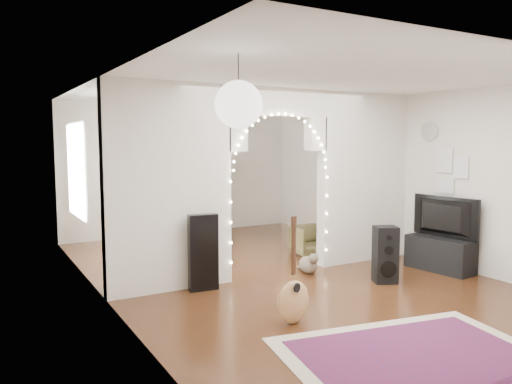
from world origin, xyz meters
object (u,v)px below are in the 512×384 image
bookcase (194,197)px  dining_chair_right (310,240)px  media_console (440,254)px  acoustic_guitar (293,285)px  dining_table (174,208)px  dining_chair_left (156,243)px  floor_speaker (385,255)px

bookcase → dining_chair_right: size_ratio=2.74×
media_console → acoustic_guitar: bearing=-173.2°
dining_table → dining_chair_left: 1.26m
dining_table → floor_speaker: bearing=-56.5°
dining_chair_left → dining_chair_right: size_ratio=0.98×
media_console → dining_chair_right: size_ratio=1.76×
bookcase → dining_table: bookcase is taller
floor_speaker → dining_chair_left: (-2.27, 3.00, -0.13)m
dining_chair_left → floor_speaker: bearing=-40.8°
media_console → dining_chair_right: (-1.11, 1.78, 0.01)m
bookcase → dining_chair_left: (-1.39, -1.67, -0.53)m
bookcase → dining_chair_right: bookcase is taller
bookcase → dining_chair_left: size_ratio=2.79×
acoustic_guitar → bookcase: bookcase is taller
floor_speaker → media_console: (1.17, 0.06, -0.14)m
dining_table → dining_chair_right: bearing=-40.6°
dining_table → dining_chair_right: size_ratio=2.35×
media_console → bookcase: bookcase is taller
dining_table → acoustic_guitar: bearing=-83.2°
acoustic_guitar → media_console: bearing=-7.3°
floor_speaker → dining_table: bearing=136.0°
acoustic_guitar → dining_table: (0.40, 4.64, 0.25)m
dining_table → dining_chair_left: dining_table is taller
dining_chair_left → dining_chair_right: 2.60m
floor_speaker → dining_chair_left: bearing=151.3°
acoustic_guitar → dining_table: size_ratio=0.74×
acoustic_guitar → bookcase: size_ratio=0.63×
media_console → dining_table: dining_table is taller
floor_speaker → media_console: 1.18m
bookcase → dining_table: size_ratio=1.17×
dining_table → dining_chair_left: size_ratio=2.39×
bookcase → floor_speaker: bearing=-101.5°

